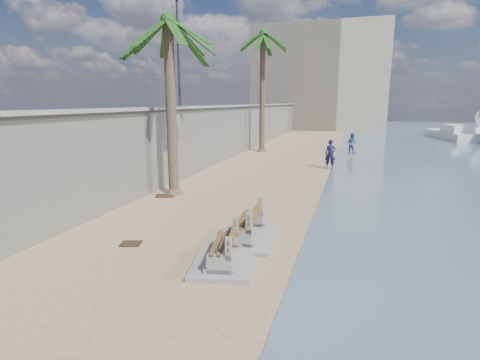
# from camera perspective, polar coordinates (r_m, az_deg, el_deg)

# --- Properties ---
(ground_plane) EXTENTS (140.00, 140.00, 0.00)m
(ground_plane) POSITION_cam_1_polar(r_m,az_deg,el_deg) (7.07, -13.76, -21.39)
(ground_plane) COLOR tan
(seawall) EXTENTS (0.45, 70.00, 3.50)m
(seawall) POSITION_cam_1_polar(r_m,az_deg,el_deg) (26.47, -1.53, 7.32)
(seawall) COLOR gray
(seawall) RESTS_ON ground_plane
(wall_cap) EXTENTS (0.80, 70.00, 0.12)m
(wall_cap) POSITION_cam_1_polar(r_m,az_deg,el_deg) (26.39, -1.55, 11.22)
(wall_cap) COLOR gray
(wall_cap) RESTS_ON seawall
(end_building) EXTENTS (18.00, 12.00, 14.00)m
(end_building) POSITION_cam_1_polar(r_m,az_deg,el_deg) (57.34, 12.18, 14.75)
(end_building) COLOR #B7AA93
(end_building) RESTS_ON ground_plane
(bench_near) EXTENTS (1.81, 2.33, 0.87)m
(bench_near) POSITION_cam_1_polar(r_m,az_deg,el_deg) (9.12, -2.48, -10.43)
(bench_near) COLOR gray
(bench_near) RESTS_ON ground_plane
(bench_far) EXTENTS (1.70, 2.39, 0.96)m
(bench_far) POSITION_cam_1_polar(r_m,az_deg,el_deg) (10.62, 1.10, -6.92)
(bench_far) COLOR gray
(bench_far) RESTS_ON ground_plane
(palm_mid) EXTENTS (5.00, 5.00, 7.83)m
(palm_mid) POSITION_cam_1_polar(r_m,az_deg,el_deg) (15.97, -10.94, 22.48)
(palm_mid) COLOR brown
(palm_mid) RESTS_ON ground_plane
(palm_back) EXTENTS (5.00, 5.00, 9.71)m
(palm_back) POSITION_cam_1_polar(r_m,az_deg,el_deg) (29.74, 3.55, 21.14)
(palm_back) COLOR brown
(palm_back) RESTS_ON ground_plane
(streetlight) EXTENTS (0.28, 0.28, 5.12)m
(streetlight) POSITION_cam_1_polar(r_m,az_deg,el_deg) (19.13, -9.42, 20.14)
(streetlight) COLOR #2D2D33
(streetlight) RESTS_ON wall_cap
(person_a) EXTENTS (0.71, 0.48, 1.95)m
(person_a) POSITION_cam_1_polar(r_m,az_deg,el_deg) (22.32, 13.63, 4.14)
(person_a) COLOR #151439
(person_a) RESTS_ON ground_plane
(person_b) EXTENTS (1.01, 0.91, 1.73)m
(person_b) POSITION_cam_1_polar(r_m,az_deg,el_deg) (29.44, 16.64, 5.56)
(person_b) COLOR #455B8F
(person_b) RESTS_ON ground_plane
(yacht_far) EXTENTS (4.00, 9.27, 1.50)m
(yacht_far) POSITION_cam_1_polar(r_m,az_deg,el_deg) (45.60, 29.53, 5.93)
(yacht_far) COLOR silver
(yacht_far) RESTS_ON bay_water
(debris_c) EXTENTS (0.92, 0.84, 0.03)m
(debris_c) POSITION_cam_1_polar(r_m,az_deg,el_deg) (15.83, -11.37, -2.36)
(debris_c) COLOR #382616
(debris_c) RESTS_ON ground_plane
(debris_d) EXTENTS (0.66, 0.58, 0.03)m
(debris_d) POSITION_cam_1_polar(r_m,az_deg,el_deg) (10.84, -16.29, -9.29)
(debris_d) COLOR #382616
(debris_d) RESTS_ON ground_plane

